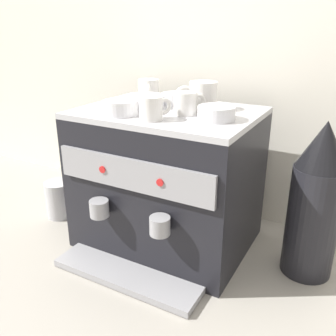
% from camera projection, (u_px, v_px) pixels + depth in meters
% --- Properties ---
extents(ground_plane, '(4.00, 4.00, 0.00)m').
position_uv_depth(ground_plane, '(168.00, 238.00, 1.28)').
color(ground_plane, '#9E998E').
extents(tiled_backsplash_wall, '(2.80, 0.03, 1.19)m').
position_uv_depth(tiled_backsplash_wall, '(210.00, 53.00, 1.31)').
color(tiled_backsplash_wall, silver).
rests_on(tiled_backsplash_wall, ground_plane).
extents(espresso_machine, '(0.53, 0.50, 0.45)m').
position_uv_depth(espresso_machine, '(167.00, 179.00, 1.19)').
color(espresso_machine, black).
rests_on(espresso_machine, ground_plane).
extents(ceramic_cup_0, '(0.07, 0.09, 0.06)m').
position_uv_depth(ceramic_cup_0, '(152.00, 108.00, 0.99)').
color(ceramic_cup_0, white).
rests_on(ceramic_cup_0, espresso_machine).
extents(ceramic_cup_1, '(0.08, 0.10, 0.07)m').
position_uv_depth(ceramic_cup_1, '(149.00, 90.00, 1.25)').
color(ceramic_cup_1, white).
rests_on(ceramic_cup_1, espresso_machine).
extents(ceramic_cup_2, '(0.08, 0.09, 0.06)m').
position_uv_depth(ceramic_cup_2, '(186.00, 103.00, 1.05)').
color(ceramic_cup_2, white).
rests_on(ceramic_cup_2, espresso_machine).
extents(ceramic_cup_3, '(0.12, 0.10, 0.08)m').
position_uv_depth(ceramic_cup_3, '(201.00, 96.00, 1.11)').
color(ceramic_cup_3, white).
rests_on(ceramic_cup_3, espresso_machine).
extents(ceramic_bowl_0, '(0.11, 0.11, 0.04)m').
position_uv_depth(ceramic_bowl_0, '(146.00, 102.00, 1.14)').
color(ceramic_bowl_0, white).
rests_on(ceramic_bowl_0, espresso_machine).
extents(ceramic_bowl_1, '(0.10, 0.10, 0.04)m').
position_uv_depth(ceramic_bowl_1, '(216.00, 113.00, 1.00)').
color(ceramic_bowl_1, white).
rests_on(ceramic_bowl_1, espresso_machine).
extents(ceramic_bowl_2, '(0.10, 0.10, 0.03)m').
position_uv_depth(ceramic_bowl_2, '(176.00, 98.00, 1.20)').
color(ceramic_bowl_2, white).
rests_on(ceramic_bowl_2, espresso_machine).
extents(ceramic_bowl_3, '(0.10, 0.10, 0.04)m').
position_uv_depth(ceramic_bowl_3, '(121.00, 108.00, 1.05)').
color(ceramic_bowl_3, white).
rests_on(ceramic_bowl_3, espresso_machine).
extents(coffee_grinder, '(0.14, 0.14, 0.46)m').
position_uv_depth(coffee_grinder, '(315.00, 202.00, 1.03)').
color(coffee_grinder, black).
rests_on(coffee_grinder, ground_plane).
extents(milk_pitcher, '(0.10, 0.10, 0.14)m').
position_uv_depth(milk_pitcher, '(59.00, 199.00, 1.40)').
color(milk_pitcher, '#B7B7BC').
rests_on(milk_pitcher, ground_plane).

